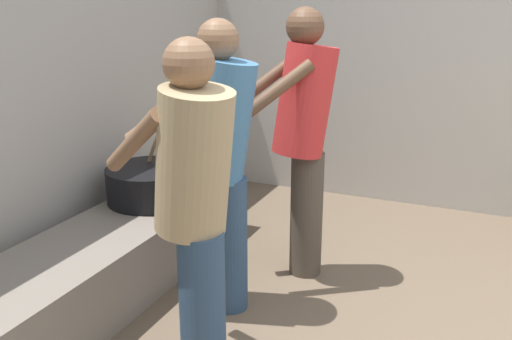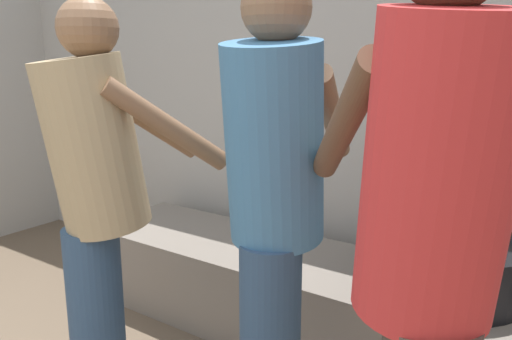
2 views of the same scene
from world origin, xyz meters
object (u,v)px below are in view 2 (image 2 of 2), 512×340
cook_in_blue_shirt (274,197)px  cooking_pot_main (449,265)px  cook_in_tan_shirt (97,191)px  cook_in_red_shirt (431,251)px

cook_in_blue_shirt → cooking_pot_main: bearing=61.7°
cooking_pot_main → cook_in_blue_shirt: (-0.38, -0.71, 0.38)m
cook_in_tan_shirt → cook_in_red_shirt: size_ratio=0.94×
cook_in_red_shirt → cook_in_blue_shirt: size_ratio=1.03×
cook_in_tan_shirt → cook_in_blue_shirt: size_ratio=0.97×
cooking_pot_main → cook_in_tan_shirt: bearing=-138.0°
cooking_pot_main → cook_in_tan_shirt: (-1.00, -0.90, 0.35)m
cook_in_tan_shirt → cook_in_red_shirt: (1.17, -0.07, 0.06)m
cooking_pot_main → cook_in_red_shirt: size_ratio=0.42×
cook_in_red_shirt → cook_in_blue_shirt: bearing=155.1°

